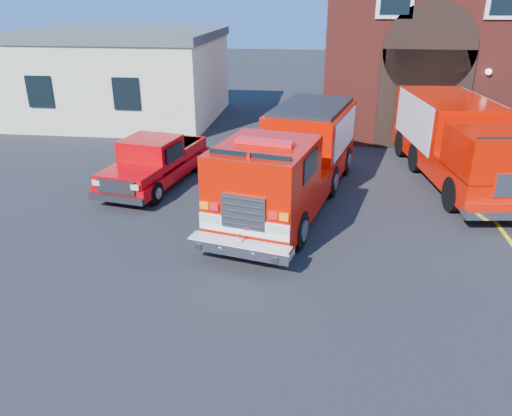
# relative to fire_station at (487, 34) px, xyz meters

# --- Properties ---
(ground) EXTENTS (100.00, 100.00, 0.00)m
(ground) POSITION_rel_fire_station_xyz_m (-8.99, -13.98, -4.25)
(ground) COLOR black
(ground) RESTS_ON ground
(parking_stripe_near) EXTENTS (0.12, 3.00, 0.01)m
(parking_stripe_near) POSITION_rel_fire_station_xyz_m (-2.49, -12.98, -4.25)
(parking_stripe_near) COLOR yellow
(parking_stripe_near) RESTS_ON ground
(parking_stripe_mid) EXTENTS (0.12, 3.00, 0.01)m
(parking_stripe_mid) POSITION_rel_fire_station_xyz_m (-2.49, -9.98, -4.25)
(parking_stripe_mid) COLOR yellow
(parking_stripe_mid) RESTS_ON ground
(parking_stripe_far) EXTENTS (0.12, 3.00, 0.01)m
(parking_stripe_far) POSITION_rel_fire_station_xyz_m (-2.49, -6.98, -4.25)
(parking_stripe_far) COLOR yellow
(parking_stripe_far) RESTS_ON ground
(fire_station) EXTENTS (15.20, 10.20, 8.45)m
(fire_station) POSITION_rel_fire_station_xyz_m (0.00, 0.00, 0.00)
(fire_station) COLOR maroon
(fire_station) RESTS_ON ground
(side_building) EXTENTS (10.20, 8.20, 4.35)m
(side_building) POSITION_rel_fire_station_xyz_m (-17.99, -0.99, -2.05)
(side_building) COLOR beige
(side_building) RESTS_ON ground
(fire_engine) EXTENTS (4.27, 8.98, 2.67)m
(fire_engine) POSITION_rel_fire_station_xyz_m (-8.33, -11.53, -2.87)
(fire_engine) COLOR black
(fire_engine) RESTS_ON ground
(pickup_truck) EXTENTS (2.69, 5.31, 1.66)m
(pickup_truck) POSITION_rel_fire_station_xyz_m (-13.00, -10.49, -3.47)
(pickup_truck) COLOR black
(pickup_truck) RESTS_ON ground
(secondary_truck) EXTENTS (3.52, 8.33, 2.62)m
(secondary_truck) POSITION_rel_fire_station_xyz_m (-2.89, -8.77, -2.82)
(secondary_truck) COLOR black
(secondary_truck) RESTS_ON ground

